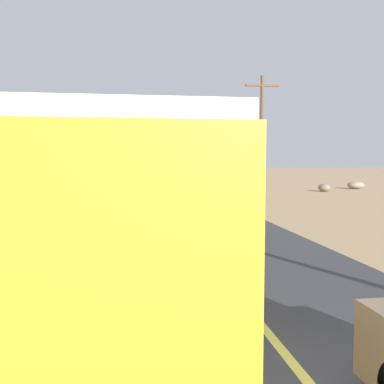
# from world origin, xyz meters

# --- Properties ---
(livestock_truck) EXTENTS (2.53, 9.70, 3.02)m
(livestock_truck) POSITION_xyz_m (1.32, 21.04, 1.79)
(livestock_truck) COLOR #3359A5
(livestock_truck) RESTS_ON road_surface
(bus) EXTENTS (2.54, 10.00, 3.21)m
(bus) POSITION_xyz_m (-2.52, 3.47, 1.75)
(bus) COLOR gold
(bus) RESTS_ON road_surface
(car_far) EXTENTS (1.90, 4.62, 1.93)m
(car_far) POSITION_xyz_m (1.17, 29.47, 1.09)
(car_far) COLOR #B2261E
(car_far) RESTS_ON road_surface
(power_pole_mid) EXTENTS (2.20, 0.24, 8.00)m
(power_pole_mid) POSITION_xyz_m (6.29, 21.91, 4.29)
(power_pole_mid) COLOR brown
(power_pole_mid) RESTS_ON ground
(power_pole_far) EXTENTS (2.20, 0.24, 8.03)m
(power_pole_far) POSITION_xyz_m (6.29, 47.01, 4.31)
(power_pole_far) COLOR brown
(power_pole_far) RESTS_ON ground
(boulder_near_shoulder) EXTENTS (1.00, 1.17, 0.67)m
(boulder_near_shoulder) POSITION_xyz_m (14.47, 29.89, 0.34)
(boulder_near_shoulder) COLOR #84705B
(boulder_near_shoulder) RESTS_ON ground
(boulder_far_horizon) EXTENTS (1.54, 1.44, 0.72)m
(boulder_far_horizon) POSITION_xyz_m (18.85, 32.51, 0.36)
(boulder_far_horizon) COLOR gray
(boulder_far_horizon) RESTS_ON ground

